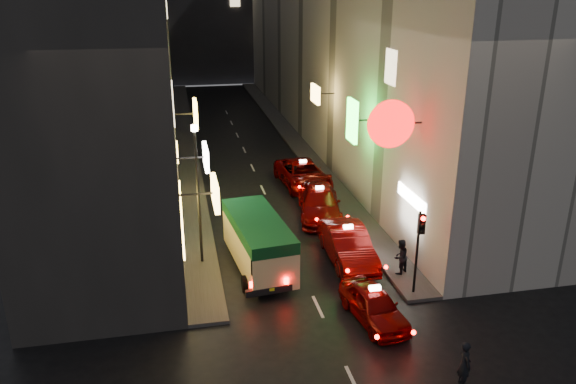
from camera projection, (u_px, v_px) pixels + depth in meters
building_left at (126, 25)px, 40.63m from camera, size 7.38×52.00×18.00m
building_right at (338, 22)px, 43.62m from camera, size 8.33×52.00×18.00m
sidewalk_left at (186, 142)px, 44.44m from camera, size 1.50×52.00×0.15m
sidewalk_right at (291, 136)px, 46.03m from camera, size 1.50×52.00×0.15m
minibus at (258, 238)px, 24.21m from camera, size 2.57×5.78×2.40m
taxi_near at (374, 303)px, 20.75m from camera, size 2.53×4.85×1.64m
taxi_second at (348, 242)px, 25.18m from camera, size 2.44×5.83×2.01m
taxi_third at (319, 200)px, 30.12m from camera, size 3.24×5.93×1.96m
taxi_far at (303, 172)px, 34.56m from camera, size 2.76×5.80×1.96m
pedestrian_crossing at (465, 361)px, 17.28m from camera, size 0.38×0.59×1.78m
pedestrian_sidewalk at (401, 254)px, 23.79m from camera, size 0.78×0.70×1.75m
traffic_light at (420, 236)px, 21.63m from camera, size 0.26×0.43×3.50m
lamp_post at (198, 186)px, 23.89m from camera, size 0.28×0.28×6.22m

